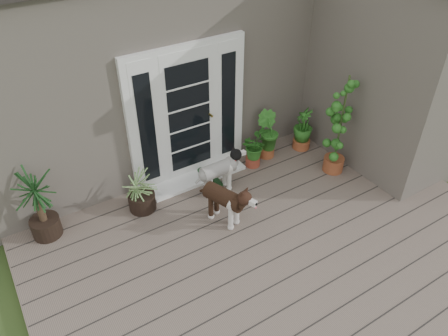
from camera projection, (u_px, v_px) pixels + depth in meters
deck at (285, 257)px, 5.67m from camera, size 6.20×4.60×0.12m
house_main at (143, 45)px, 7.67m from camera, size 7.40×4.00×3.10m
house_wing at (395, 72)px, 6.76m from camera, size 1.60×2.40×3.10m
door_unit at (188, 114)px, 6.40m from camera, size 1.90×0.14×2.15m
door_step at (197, 177)px, 6.90m from camera, size 1.60×0.40×0.05m
brindle_dog at (224, 203)px, 5.94m from camera, size 0.58×0.83×0.64m
white_dog at (218, 175)px, 6.49m from camera, size 0.72×0.32×0.60m
spider_plant at (141, 190)px, 6.14m from camera, size 0.69×0.69×0.69m
yucca at (39, 205)px, 5.60m from camera, size 0.88×0.88×1.07m
herb_a at (253, 151)px, 7.04m from camera, size 0.60×0.60×0.55m
herb_b at (267, 140)px, 7.24m from camera, size 0.54×0.54×0.61m
herb_c at (303, 132)px, 7.44m from camera, size 0.53×0.53×0.61m
sapling at (341, 124)px, 6.58m from camera, size 0.56×0.56×1.73m
clog_left at (203, 174)px, 6.93m from camera, size 0.17×0.30×0.09m
clog_right at (217, 181)px, 6.78m from camera, size 0.15×0.29×0.08m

